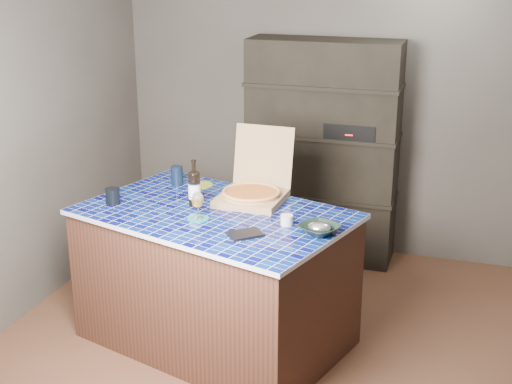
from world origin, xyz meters
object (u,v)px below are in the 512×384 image
(kitchen_island, at_px, (216,277))
(wine_glass, at_px, (198,200))
(pizza_box, at_px, (253,191))
(mead_bottle, at_px, (194,188))
(bowl, at_px, (319,229))
(dvd_case, at_px, (245,234))

(kitchen_island, relative_size, wine_glass, 11.16)
(kitchen_island, bearing_deg, pizza_box, 75.79)
(mead_bottle, distance_m, bowl, 0.90)
(wine_glass, height_order, bowl, wine_glass)
(pizza_box, xyz_separation_m, wine_glass, (-0.21, -0.42, 0.06))
(kitchen_island, distance_m, pizza_box, 0.60)
(mead_bottle, bearing_deg, pizza_box, 31.20)
(mead_bottle, distance_m, dvd_case, 0.61)
(mead_bottle, height_order, dvd_case, mead_bottle)
(pizza_box, bearing_deg, dvd_case, -74.59)
(pizza_box, bearing_deg, kitchen_island, -119.39)
(pizza_box, bearing_deg, mead_bottle, -147.19)
(dvd_case, distance_m, bowl, 0.43)
(kitchen_island, relative_size, pizza_box, 3.70)
(wine_glass, relative_size, dvd_case, 0.88)
(pizza_box, distance_m, dvd_case, 0.60)
(dvd_case, relative_size, bowl, 0.86)
(bowl, bearing_deg, pizza_box, 141.97)
(kitchen_island, xyz_separation_m, bowl, (0.71, -0.15, 0.48))
(mead_bottle, bearing_deg, dvd_case, -39.14)
(kitchen_island, xyz_separation_m, dvd_case, (0.31, -0.31, 0.46))
(kitchen_island, height_order, dvd_case, dvd_case)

